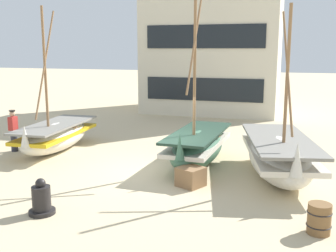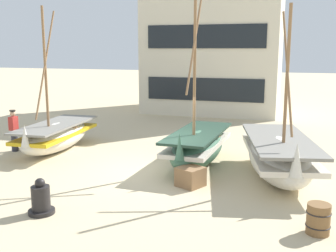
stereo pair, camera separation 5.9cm
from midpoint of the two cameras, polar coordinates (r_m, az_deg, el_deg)
name	(u,v)px [view 1 (the left image)]	position (r m, az deg, el deg)	size (l,w,h in m)	color
ground_plane	(159,172)	(13.79, -1.37, -6.47)	(120.00, 120.00, 0.00)	#CCB78E
fishing_boat_near_left	(279,156)	(13.51, 15.16, -4.04)	(2.90, 5.21, 5.37)	silver
fishing_boat_centre_large	(56,135)	(17.18, -15.52, -1.27)	(1.93, 4.66, 5.66)	silver
fishing_boat_far_right	(198,146)	(14.52, 4.08, -2.83)	(1.72, 4.43, 6.12)	#427056
fisherman_by_hull	(13,131)	(17.46, -20.92, -0.67)	(0.26, 0.37, 1.68)	#33333D
capstan_winch	(41,200)	(10.85, -17.45, -9.86)	(0.66, 0.66, 0.93)	black
wooden_barrel	(319,219)	(9.93, 20.24, -12.08)	(0.56, 0.56, 0.70)	brown
cargo_crate	(191,177)	(12.38, 3.07, -7.11)	(0.70, 0.70, 0.58)	olive
harbor_building_main	(214,38)	(27.31, 6.45, 12.20)	(8.70, 6.41, 9.53)	beige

